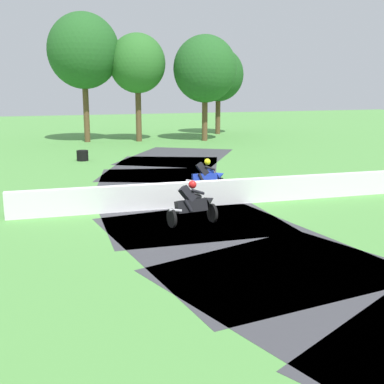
{
  "coord_description": "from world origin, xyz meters",
  "views": [
    {
      "loc": [
        -5.15,
        -16.0,
        4.2
      ],
      "look_at": [
        0.0,
        -1.66,
        0.9
      ],
      "focal_mm": 45.56,
      "sensor_mm": 36.0,
      "label": 1
    }
  ],
  "objects_px": {
    "motorcycle_lead_blue": "(206,177)",
    "tire_stack_mid_a": "(25,204)",
    "motorcycle_chase_black": "(193,204)",
    "tire_stack_near": "(82,156)"
  },
  "relations": [
    {
      "from": "motorcycle_chase_black",
      "to": "tire_stack_near",
      "type": "relative_size",
      "value": 2.52
    },
    {
      "from": "motorcycle_chase_black",
      "to": "tire_stack_mid_a",
      "type": "relative_size",
      "value": 2.09
    },
    {
      "from": "motorcycle_lead_blue",
      "to": "tire_stack_mid_a",
      "type": "height_order",
      "value": "motorcycle_lead_blue"
    },
    {
      "from": "tire_stack_mid_a",
      "to": "motorcycle_lead_blue",
      "type": "bearing_deg",
      "value": 10.76
    },
    {
      "from": "tire_stack_near",
      "to": "tire_stack_mid_a",
      "type": "relative_size",
      "value": 0.83
    },
    {
      "from": "tire_stack_mid_a",
      "to": "tire_stack_near",
      "type": "bearing_deg",
      "value": 74.09
    },
    {
      "from": "motorcycle_lead_blue",
      "to": "motorcycle_chase_black",
      "type": "xyz_separation_m",
      "value": [
        -2.04,
        -4.09,
        -0.02
      ]
    },
    {
      "from": "tire_stack_near",
      "to": "motorcycle_lead_blue",
      "type": "bearing_deg",
      "value": -71.29
    },
    {
      "from": "motorcycle_lead_blue",
      "to": "tire_stack_mid_a",
      "type": "bearing_deg",
      "value": -169.24
    },
    {
      "from": "motorcycle_chase_black",
      "to": "tire_stack_mid_a",
      "type": "bearing_deg",
      "value": 150.64
    }
  ]
}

